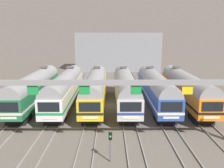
# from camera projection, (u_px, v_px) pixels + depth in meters

# --- Properties ---
(ground_plane) EXTENTS (160.00, 160.00, 0.00)m
(ground_plane) POSITION_uv_depth(u_px,v_px,m) (110.00, 106.00, 33.92)
(ground_plane) COLOR #5B564F
(track_bed) EXTENTS (23.11, 70.00, 0.15)m
(track_bed) POSITION_uv_depth(u_px,v_px,m) (110.00, 82.00, 50.52)
(track_bed) COLOR gray
(track_bed) RESTS_ON ground
(commuter_train_green) EXTENTS (2.88, 18.06, 5.05)m
(commuter_train_green) POSITION_uv_depth(u_px,v_px,m) (35.00, 88.00, 33.27)
(commuter_train_green) COLOR #236B42
(commuter_train_green) RESTS_ON ground
(commuter_train_white) EXTENTS (2.88, 18.06, 5.05)m
(commuter_train_white) POSITION_uv_depth(u_px,v_px,m) (65.00, 88.00, 33.31)
(commuter_train_white) COLOR white
(commuter_train_white) RESTS_ON ground
(commuter_train_yellow) EXTENTS (2.88, 18.06, 5.05)m
(commuter_train_yellow) POSITION_uv_depth(u_px,v_px,m) (95.00, 88.00, 33.34)
(commuter_train_yellow) COLOR gold
(commuter_train_yellow) RESTS_ON ground
(commuter_train_silver) EXTENTS (2.88, 18.06, 5.05)m
(commuter_train_silver) POSITION_uv_depth(u_px,v_px,m) (125.00, 88.00, 33.37)
(commuter_train_silver) COLOR silver
(commuter_train_silver) RESTS_ON ground
(commuter_train_blue) EXTENTS (2.88, 18.06, 5.05)m
(commuter_train_blue) POSITION_uv_depth(u_px,v_px,m) (156.00, 88.00, 33.40)
(commuter_train_blue) COLOR #284C9E
(commuter_train_blue) RESTS_ON ground
(commuter_train_orange) EXTENTS (2.88, 18.06, 5.05)m
(commuter_train_orange) POSITION_uv_depth(u_px,v_px,m) (186.00, 87.00, 33.43)
(commuter_train_orange) COLOR orange
(commuter_train_orange) RESTS_ON ground
(catenary_gantry) EXTENTS (26.85, 0.44, 6.97)m
(catenary_gantry) POSITION_uv_depth(u_px,v_px,m) (110.00, 93.00, 19.59)
(catenary_gantry) COLOR gray
(catenary_gantry) RESTS_ON ground
(yard_signal_mast) EXTENTS (0.28, 0.35, 2.62)m
(yard_signal_mast) POSITION_uv_depth(u_px,v_px,m) (110.00, 141.00, 18.67)
(yard_signal_mast) COLOR #59595E
(yard_signal_mast) RESTS_ON ground
(maintenance_building) EXTENTS (23.08, 10.00, 10.50)m
(maintenance_building) POSITION_uv_depth(u_px,v_px,m) (118.00, 51.00, 66.87)
(maintenance_building) COLOR gray
(maintenance_building) RESTS_ON ground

